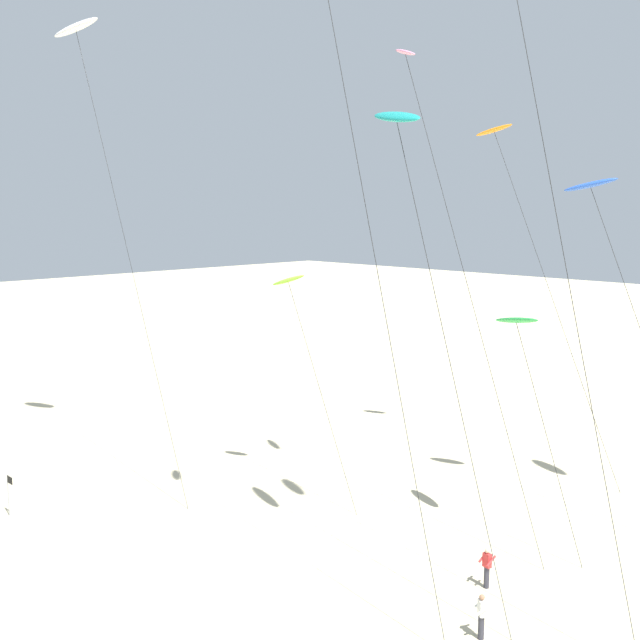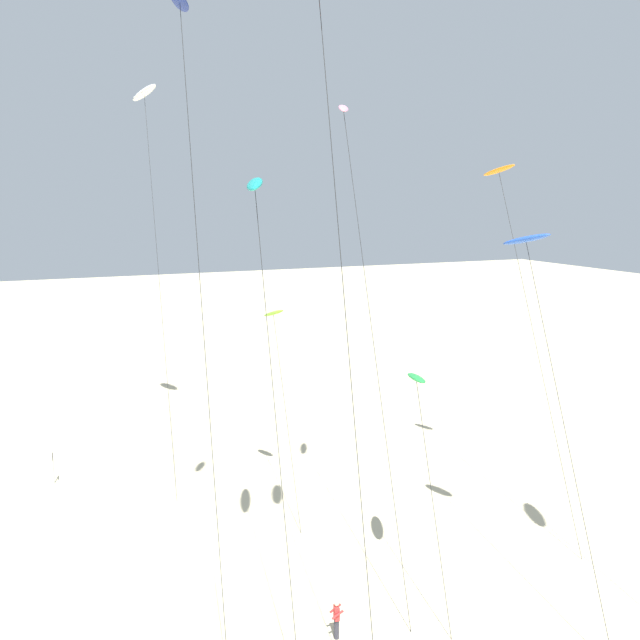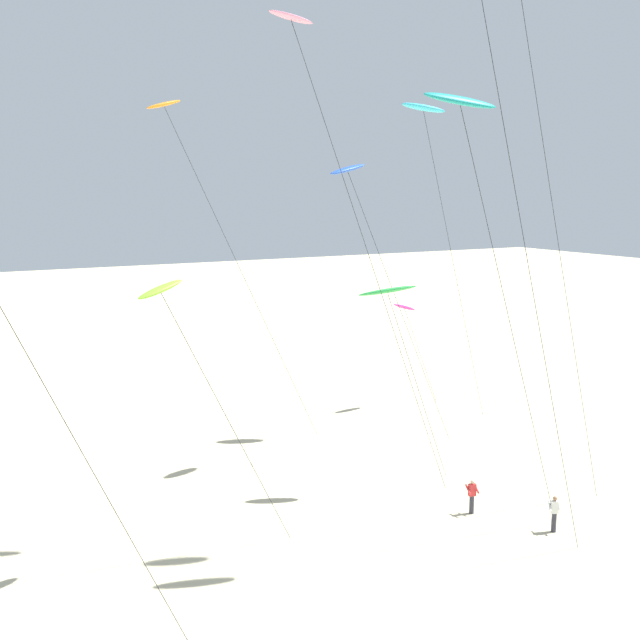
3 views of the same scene
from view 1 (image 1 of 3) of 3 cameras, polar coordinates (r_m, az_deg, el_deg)
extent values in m
plane|color=beige|center=(35.20, -5.35, -17.11)|extent=(260.00, 260.00, 0.00)
ellipsoid|color=blue|center=(38.75, 19.35, 9.41)|extent=(2.59, 1.23, 0.79)
ellipsoid|color=orange|center=(47.39, 12.73, 13.53)|extent=(2.25, 1.16, 0.81)
cylinder|color=#262626|center=(44.98, 16.91, 1.13)|extent=(8.96, 0.68, 19.46)
ellipsoid|color=teal|center=(30.03, 5.67, 14.71)|extent=(3.07, 1.59, 0.97)
cylinder|color=#262626|center=(28.52, 9.73, -3.81)|extent=(5.94, 0.46, 18.35)
ellipsoid|color=green|center=(35.01, 14.29, -0.02)|extent=(2.93, 1.73, 0.78)
cylinder|color=#262626|center=(35.11, 16.52, -8.67)|extent=(3.77, 0.30, 10.09)
ellipsoid|color=pink|center=(37.78, 6.31, 19.06)|extent=(1.89, 1.22, 0.75)
cylinder|color=#262626|center=(34.63, 11.12, 1.45)|extent=(8.42, 0.64, 22.10)
cylinder|color=#262626|center=(27.10, 17.99, 2.08)|extent=(6.44, 0.50, 24.71)
ellipsoid|color=white|center=(48.41, -17.59, 19.90)|extent=(3.53, 1.91, 1.32)
cylinder|color=#262626|center=(42.57, -13.93, 4.56)|extent=(10.82, 0.82, 24.93)
cylinder|color=#262626|center=(27.16, 4.33, 3.21)|extent=(6.99, 0.54, 25.39)
ellipsoid|color=#8CD833|center=(40.65, -2.36, 2.96)|extent=(2.07, 1.03, 0.83)
cylinder|color=#262626|center=(39.58, 0.11, -5.54)|extent=(5.35, 0.42, 11.21)
cylinder|color=#33333D|center=(29.83, 11.81, -21.32)|extent=(0.22, 0.22, 0.88)
cube|color=white|center=(29.47, 11.85, -20.09)|extent=(0.39, 0.36, 0.58)
sphere|color=#9E7051|center=(29.28, 11.88, -19.40)|extent=(0.20, 0.20, 0.20)
cylinder|color=white|center=(29.27, 12.02, -20.20)|extent=(0.37, 0.46, 0.39)
cylinder|color=white|center=(29.63, 11.70, -19.81)|extent=(0.37, 0.46, 0.39)
cylinder|color=#33333D|center=(33.20, 12.20, -18.08)|extent=(0.22, 0.22, 0.88)
cube|color=red|center=(32.88, 12.24, -16.94)|extent=(0.37, 0.26, 0.58)
sphere|color=beige|center=(32.72, 12.26, -16.31)|extent=(0.20, 0.20, 0.20)
cylinder|color=red|center=(32.73, 12.53, -16.98)|extent=(0.19, 0.51, 0.39)
cylinder|color=red|center=(33.00, 11.95, -16.74)|extent=(0.19, 0.51, 0.39)
cylinder|color=gray|center=(41.85, -22.02, -11.90)|extent=(0.05, 0.05, 2.10)
cube|color=black|center=(41.33, -21.93, -10.91)|extent=(0.52, 0.03, 0.36)
camera|label=2|loc=(16.64, 69.06, 12.40)|focal=36.81mm
camera|label=3|loc=(38.58, -46.98, 5.67)|focal=43.09mm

